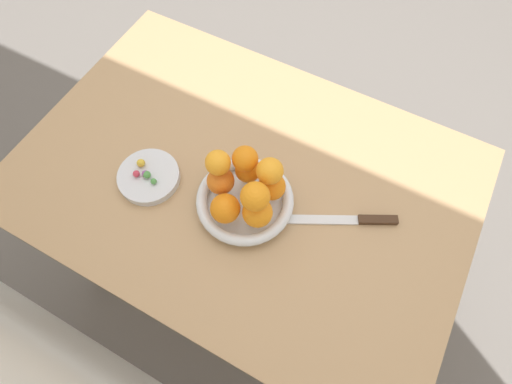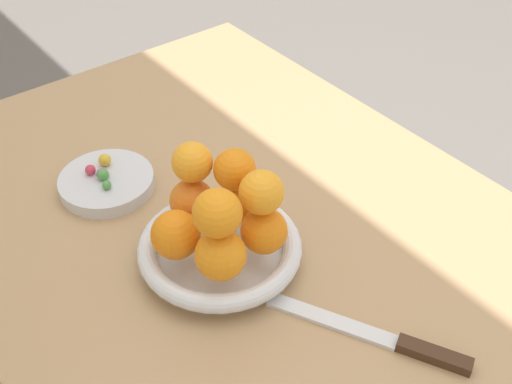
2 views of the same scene
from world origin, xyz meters
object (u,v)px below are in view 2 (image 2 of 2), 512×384
Objects in this scene: dining_table at (240,265)px; orange_7 at (261,192)px; orange_5 at (192,162)px; orange_6 at (235,170)px; candy_dish at (107,183)px; orange_1 at (221,255)px; candy_ball_4 at (90,170)px; knife at (384,338)px; orange_8 at (217,213)px; candy_ball_1 at (101,175)px; candy_ball_0 at (103,175)px; orange_3 at (241,201)px; orange_4 at (192,201)px; fruit_bowl at (220,250)px; candy_ball_3 at (107,185)px; orange_2 at (264,231)px; candy_ball_5 at (105,160)px; candy_ball_2 at (102,173)px; orange_0 at (176,235)px.

orange_7 is (-0.08, 0.03, 0.22)m from dining_table.
orange_5 reaches higher than orange_6.
orange_1 is (-0.29, -0.02, 0.06)m from candy_dish.
knife is (-0.49, -0.14, -0.03)m from candy_ball_4.
candy_ball_1 is (0.28, 0.03, -0.11)m from orange_8.
candy_ball_0 is (0.19, 0.12, 0.12)m from dining_table.
orange_4 is (0.04, 0.05, 0.00)m from orange_3.
orange_8 is (-0.04, 0.03, 0.12)m from fruit_bowl.
candy_ball_3 is (0.15, 0.07, -0.10)m from orange_5.
fruit_bowl is 0.12m from orange_6.
candy_ball_0 is (0.28, 0.09, -0.04)m from orange_2.
orange_7 is (0.01, -0.07, 0.06)m from orange_1.
candy_dish is at bearing 152.10° from candy_ball_5.
orange_7 is 3.44× the size of candy_ball_2.
candy_ball_4 reaches higher than dining_table.
candy_dish is 2.41× the size of orange_8.
candy_dish is at bearing 24.71° from orange_3.
candy_dish is 0.02m from candy_ball_2.
orange_8 is at bearing -173.13° from candy_ball_3.
dining_table is at bearing -148.38° from candy_ball_1.
orange_1 is 1.12× the size of orange_3.
orange_6 reaches higher than candy_ball_4.
candy_ball_1 is 0.85× the size of candy_ball_4.
orange_4 is 0.19m from candy_ball_0.
candy_ball_2 is (0.18, 0.05, -0.04)m from orange_4.
candy_dish is at bearing 23.01° from orange_6.
orange_3 is (-0.22, -0.10, 0.06)m from candy_dish.
fruit_bowl is at bearing 115.76° from orange_6.
orange_5 reaches higher than candy_ball_4.
fruit_bowl is 3.41× the size of orange_1.
orange_0 is 0.20m from candy_ball_3.
orange_5 reaches higher than candy_ball_3.
candy_ball_1 is (0.22, 0.11, -0.04)m from orange_3.
orange_6 is at bearing -162.41° from candy_ball_5.
knife is (-0.45, -0.14, -0.02)m from candy_ball_3.
fruit_bowl reaches higher than candy_ball_2.
orange_2 is 1.02× the size of orange_8.
candy_ball_0 is (0.28, 0.09, -0.10)m from orange_7.
candy_ball_0 is at bearing 15.88° from knife.
fruit_bowl is at bearing 174.50° from orange_5.
orange_7 is 0.29m from candy_ball_3.
orange_7 is 2.89× the size of candy_ball_5.
orange_1 is at bearing 129.55° from orange_3.
candy_dish is (0.19, 0.11, 0.10)m from dining_table.
orange_2 is at bearing -159.19° from candy_ball_3.
candy_dish is 0.22m from orange_5.
orange_0 is at bearing 25.34° from orange_8.
candy_ball_0 is 1.28× the size of candy_ball_3.
candy_ball_1 is at bearing 19.40° from orange_5.
candy_ball_0 is at bearing 4.23° from orange_1.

